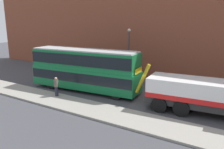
% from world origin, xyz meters
% --- Properties ---
extents(ground_plane, '(120.00, 120.00, 0.00)m').
position_xyz_m(ground_plane, '(0.00, 0.00, 0.00)').
color(ground_plane, '#424247').
extents(near_kerb, '(60.00, 2.80, 0.15)m').
position_xyz_m(near_kerb, '(0.00, -4.20, 0.07)').
color(near_kerb, gray).
rests_on(near_kerb, ground_plane).
extents(building_facade, '(60.00, 1.50, 16.00)m').
position_xyz_m(building_facade, '(0.00, 8.16, 8.07)').
color(building_facade, brown).
rests_on(building_facade, ground_plane).
extents(recovery_tow_truck, '(10.23, 3.39, 3.67)m').
position_xyz_m(recovery_tow_truck, '(5.63, -0.46, 1.76)').
color(recovery_tow_truck, '#2D2D2D').
rests_on(recovery_tow_truck, ground_plane).
extents(double_decker_bus, '(11.18, 3.48, 4.06)m').
position_xyz_m(double_decker_bus, '(-6.15, -0.50, 2.23)').
color(double_decker_bus, '#146B38').
rests_on(double_decker_bus, ground_plane).
extents(pedestrian_onlooker, '(0.40, 0.47, 1.71)m').
position_xyz_m(pedestrian_onlooker, '(-7.00, -3.47, 0.99)').
color(pedestrian_onlooker, '#232333').
rests_on(pedestrian_onlooker, near_kerb).
extents(street_lamp, '(0.36, 0.36, 5.83)m').
position_xyz_m(street_lamp, '(-4.70, 5.97, 3.47)').
color(street_lamp, '#38383D').
rests_on(street_lamp, ground_plane).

